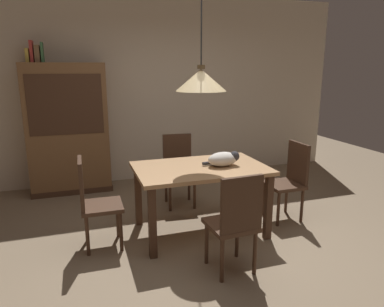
{
  "coord_description": "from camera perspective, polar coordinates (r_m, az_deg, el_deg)",
  "views": [
    {
      "loc": [
        -1.17,
        -2.95,
        1.78
      ],
      "look_at": [
        0.02,
        0.67,
        0.85
      ],
      "focal_mm": 32.86,
      "sensor_mm": 36.0,
      "label": 1
    }
  ],
  "objects": [
    {
      "name": "book_yellow_short",
      "position": [
        5.3,
        -25.13,
        14.22
      ],
      "size": [
        0.04,
        0.2,
        0.18
      ],
      "primitive_type": "cube",
      "color": "gold",
      "rests_on": "hutch_bookcase"
    },
    {
      "name": "chair_near_front",
      "position": [
        3.09,
        7.02,
        -10.63
      ],
      "size": [
        0.42,
        0.42,
        0.93
      ],
      "color": "#472D1E",
      "rests_on": "ground"
    },
    {
      "name": "pendant_lamp",
      "position": [
        3.63,
        1.48,
        11.87
      ],
      "size": [
        0.52,
        0.52,
        1.3
      ],
      "color": "beige"
    },
    {
      "name": "chair_left_side",
      "position": [
        3.65,
        -15.72,
        -7.18
      ],
      "size": [
        0.41,
        0.41,
        0.93
      ],
      "color": "#472D1E",
      "rests_on": "ground"
    },
    {
      "name": "back_wall",
      "position": [
        5.73,
        -6.53,
        10.36
      ],
      "size": [
        6.4,
        0.1,
        2.9
      ],
      "primitive_type": "cube",
      "color": "beige",
      "rests_on": "ground"
    },
    {
      "name": "cat_sleeping",
      "position": [
        3.8,
        5.17,
        -0.86
      ],
      "size": [
        0.39,
        0.27,
        0.16
      ],
      "color": "silver",
      "rests_on": "dining_table"
    },
    {
      "name": "book_brown_thick",
      "position": [
        5.29,
        -23.78,
        14.57
      ],
      "size": [
        0.06,
        0.24,
        0.22
      ],
      "primitive_type": "cube",
      "color": "brown",
      "rests_on": "hutch_bookcase"
    },
    {
      "name": "ground",
      "position": [
        3.64,
        3.11,
        -15.6
      ],
      "size": [
        10.0,
        10.0,
        0.0
      ],
      "primitive_type": "plane",
      "color": "#847056"
    },
    {
      "name": "chair_right_side",
      "position": [
        4.34,
        15.58,
        -3.8
      ],
      "size": [
        0.41,
        0.41,
        0.93
      ],
      "color": "#472D1E",
      "rests_on": "ground"
    },
    {
      "name": "chair_far_back",
      "position": [
        4.64,
        -2.19,
        -2.13
      ],
      "size": [
        0.43,
        0.43,
        0.93
      ],
      "color": "#472D1E",
      "rests_on": "ground"
    },
    {
      "name": "book_red_tall",
      "position": [
        5.29,
        -24.55,
        14.82
      ],
      "size": [
        0.04,
        0.22,
        0.28
      ],
      "primitive_type": "cube",
      "color": "#B73833",
      "rests_on": "hutch_bookcase"
    },
    {
      "name": "dining_table",
      "position": [
        3.8,
        1.39,
        -3.6
      ],
      "size": [
        1.4,
        0.9,
        0.75
      ],
      "color": "tan",
      "rests_on": "ground"
    },
    {
      "name": "hutch_bookcase",
      "position": [
        5.34,
        -19.43,
        3.36
      ],
      "size": [
        1.12,
        0.45,
        1.85
      ],
      "color": "brown",
      "rests_on": "ground"
    },
    {
      "name": "book_green_slim",
      "position": [
        5.28,
        -23.12,
        14.85
      ],
      "size": [
        0.03,
        0.2,
        0.26
      ],
      "primitive_type": "cube",
      "color": "#427A4C",
      "rests_on": "hutch_bookcase"
    }
  ]
}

